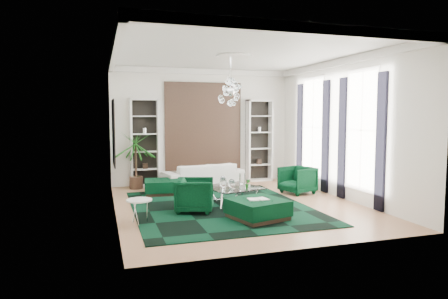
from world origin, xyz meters
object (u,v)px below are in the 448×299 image
object	(u,v)px
armchair_left	(195,195)
ottoman_front	(258,209)
coffee_table	(232,195)
ottoman_side	(161,187)
palm	(136,152)
sofa	(203,175)
armchair_right	(297,180)
side_table	(139,212)

from	to	relation	value
armchair_left	ottoman_front	distance (m)	1.59
armchair_left	coffee_table	distance (m)	1.27
ottoman_side	ottoman_front	xyz separation A→B (m)	(1.61, -3.38, 0.01)
coffee_table	ottoman_front	bearing A→B (deg)	-88.60
coffee_table	palm	xyz separation A→B (m)	(-2.18, 2.88, 0.92)
ottoman_side	armchair_left	bearing A→B (deg)	-78.98
sofa	armchair_right	distance (m)	3.02
armchair_left	armchair_right	world-z (taller)	armchair_left
sofa	palm	size ratio (longest dim) A/B	1.11
armchair_left	palm	size ratio (longest dim) A/B	0.39
side_table	armchair_left	bearing A→B (deg)	27.17
armchair_left	coffee_table	xyz separation A→B (m)	(1.12, 0.57, -0.18)
palm	side_table	bearing A→B (deg)	-93.97
sofa	armchair_left	distance (m)	3.32
armchair_right	palm	size ratio (longest dim) A/B	0.38
ottoman_side	palm	distance (m)	1.59
armchair_right	ottoman_front	distance (m)	3.21
coffee_table	ottoman_side	world-z (taller)	coffee_table
armchair_right	palm	bearing A→B (deg)	-133.10
ottoman_front	side_table	size ratio (longest dim) A/B	2.05
coffee_table	ottoman_side	bearing A→B (deg)	132.01
sofa	palm	distance (m)	2.22
sofa	ottoman_front	world-z (taller)	sofa
side_table	palm	xyz separation A→B (m)	(0.29, 4.14, 0.88)
armchair_left	palm	distance (m)	3.68
armchair_left	ottoman_front	bearing A→B (deg)	-114.63
armchair_right	coffee_table	distance (m)	2.35
ottoman_side	palm	size ratio (longest dim) A/B	0.41
ottoman_front	armchair_left	bearing A→B (deg)	137.49
coffee_table	sofa	bearing A→B (deg)	92.68
sofa	coffee_table	distance (m)	2.60
armchair_right	sofa	bearing A→B (deg)	-145.62
armchair_left	side_table	world-z (taller)	armchair_left
armchair_left	armchair_right	size ratio (longest dim) A/B	1.02
sofa	ottoman_side	size ratio (longest dim) A/B	2.70
sofa	armchair_left	bearing A→B (deg)	61.73
armchair_left	coffee_table	size ratio (longest dim) A/B	0.69
ottoman_front	side_table	bearing A→B (deg)	171.54
ottoman_side	palm	world-z (taller)	palm
armchair_right	side_table	bearing A→B (deg)	-84.24
armchair_right	ottoman_side	distance (m)	3.95
side_table	ottoman_side	bearing A→B (deg)	73.37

